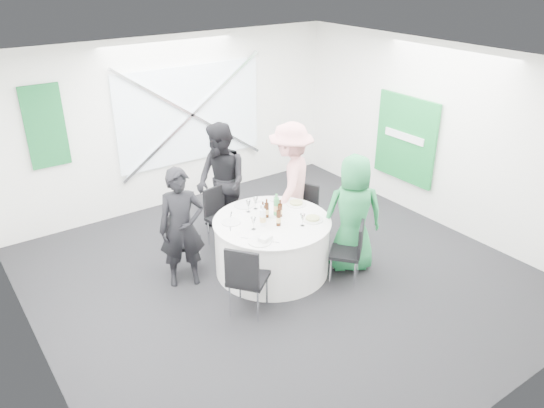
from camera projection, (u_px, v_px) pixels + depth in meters
floor at (281, 276)px, 7.13m from camera, size 6.00×6.00×0.00m
ceiling at (282, 65)px, 5.92m from camera, size 6.00×6.00×0.00m
wall_back at (174, 123)px, 8.73m from camera, size 6.00×0.00×6.00m
wall_front at (499, 298)px, 4.31m from camera, size 6.00×0.00×6.00m
wall_left at (23, 253)px, 4.96m from camera, size 0.00×6.00×6.00m
wall_right at (440, 136)px, 8.09m from camera, size 0.00×6.00×6.00m
window_panel at (191, 114)px, 8.81m from camera, size 2.60×0.03×1.60m
window_brace_a at (192, 115)px, 8.79m from camera, size 2.63×0.05×1.84m
window_brace_b at (192, 115)px, 8.79m from camera, size 2.63×0.05×1.84m
green_banner at (45, 127)px, 7.52m from camera, size 0.55×0.04×1.20m
green_sign at (405, 139)px, 8.59m from camera, size 0.05×1.20×1.40m
banquet_table at (272, 246)px, 7.11m from camera, size 1.56×1.56×0.76m
chair_back at (219, 212)px, 7.73m from camera, size 0.46×0.47×0.87m
chair_back_left at (179, 238)px, 7.05m from camera, size 0.55×0.54×0.86m
chair_back_right at (304, 208)px, 7.89m from camera, size 0.52×0.51×0.84m
chair_front_right at (352, 248)px, 6.82m from camera, size 0.54×0.54×0.85m
chair_front_left at (246, 276)px, 6.13m from camera, size 0.60×0.60×0.95m
person_man_back_left at (182, 228)px, 6.67m from camera, size 0.68×0.57×1.60m
person_man_back at (221, 182)px, 7.78m from camera, size 0.50×0.87×1.77m
person_woman_pink at (291, 181)px, 7.79m from camera, size 1.23×1.14×1.78m
person_woman_green at (353, 214)px, 7.00m from camera, size 0.95×0.85×1.63m
plate_back at (244, 205)px, 7.35m from camera, size 0.28×0.28×0.01m
plate_back_left at (231, 222)px, 6.89m from camera, size 0.25×0.25×0.01m
plate_back_right at (296, 203)px, 7.38m from camera, size 0.28×0.28×0.04m
plate_front_right at (313, 219)px, 6.95m from camera, size 0.28×0.28×0.04m
plate_front_left at (260, 241)px, 6.43m from camera, size 0.29×0.29×0.01m
napkin at (265, 238)px, 6.44m from camera, size 0.19×0.16×0.05m
beer_bottle_a at (263, 214)px, 6.89m from camera, size 0.06×0.06×0.28m
beer_bottle_b at (267, 210)px, 6.99m from camera, size 0.06×0.06×0.26m
beer_bottle_c at (280, 210)px, 7.01m from camera, size 0.06×0.06×0.24m
beer_bottle_d at (279, 218)px, 6.78m from camera, size 0.06×0.06×0.27m
green_water_bottle at (276, 207)px, 7.05m from camera, size 0.08×0.08×0.30m
clear_water_bottle at (263, 218)px, 6.78m from camera, size 0.08×0.08×0.28m
wine_glass_a at (248, 203)px, 7.12m from camera, size 0.07×0.07×0.17m
wine_glass_b at (253, 221)px, 6.67m from camera, size 0.07×0.07×0.17m
wine_glass_c at (276, 200)px, 7.22m from camera, size 0.07×0.07×0.17m
wine_glass_d at (303, 217)px, 6.76m from camera, size 0.07×0.07×0.17m
wine_glass_e at (256, 201)px, 7.21m from camera, size 0.07×0.07×0.17m
fork_a at (231, 214)px, 7.10m from camera, size 0.10×0.13×0.01m
knife_a at (230, 228)px, 6.74m from camera, size 0.09×0.14×0.01m
fork_b at (247, 238)px, 6.51m from camera, size 0.11×0.13×0.01m
knife_b at (273, 242)px, 6.42m from camera, size 0.11×0.13×0.01m
fork_c at (297, 205)px, 7.36m from camera, size 0.10×0.13×0.01m
knife_c at (274, 202)px, 7.46m from camera, size 0.10×0.13×0.01m
fork_d at (257, 203)px, 7.43m from camera, size 0.15×0.02×0.01m
knife_d at (242, 207)px, 7.30m from camera, size 0.15×0.03×0.01m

